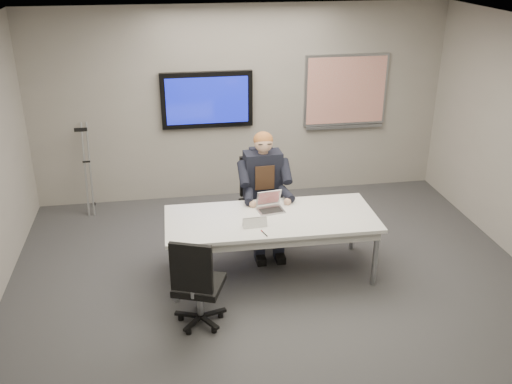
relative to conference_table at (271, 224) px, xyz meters
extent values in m
cube|color=#363739|center=(0.01, -0.66, -0.65)|extent=(6.00, 6.00, 0.02)
cube|color=silver|center=(0.01, -0.66, 2.15)|extent=(6.00, 6.00, 0.02)
cube|color=gray|center=(0.01, 2.34, 0.75)|extent=(6.00, 0.02, 2.80)
cube|color=white|center=(0.00, 0.00, 0.06)|extent=(2.38, 1.02, 0.04)
cube|color=silver|center=(0.00, 0.00, -0.01)|extent=(2.28, 0.92, 0.10)
cylinder|color=#95989E|center=(-1.11, -0.40, -0.30)|extent=(0.06, 0.06, 0.69)
cylinder|color=#95989E|center=(1.10, -0.43, -0.30)|extent=(0.06, 0.06, 0.69)
cylinder|color=#95989E|center=(-1.10, 0.43, -0.30)|extent=(0.06, 0.06, 0.69)
cylinder|color=#95989E|center=(1.11, 0.40, -0.30)|extent=(0.06, 0.06, 0.69)
cube|color=black|center=(-0.49, 2.29, 0.85)|extent=(1.30, 0.08, 0.80)
cube|color=#0D1596|center=(-0.49, 2.24, 0.85)|extent=(1.16, 0.01, 0.66)
cube|color=#95989E|center=(1.56, 2.31, 0.90)|extent=(1.25, 0.04, 1.05)
cube|color=white|center=(1.56, 2.29, 0.90)|extent=(1.18, 0.01, 0.98)
cube|color=#95989E|center=(1.56, 2.28, 0.35)|extent=(1.18, 0.05, 0.04)
cylinder|color=#95989E|center=(0.05, 0.83, -0.36)|extent=(0.06, 0.06, 0.37)
cube|color=black|center=(0.05, 0.83, -0.17)|extent=(0.55, 0.55, 0.07)
cube|color=black|center=(0.01, 1.06, 0.17)|extent=(0.44, 0.13, 0.54)
cylinder|color=#95989E|center=(-0.88, -0.81, -0.37)|extent=(0.06, 0.06, 0.35)
cube|color=black|center=(-0.88, -0.81, -0.20)|extent=(0.58, 0.58, 0.07)
cube|color=black|center=(-0.96, -1.01, 0.12)|extent=(0.40, 0.19, 0.51)
cube|color=black|center=(0.05, 0.80, 0.25)|extent=(0.47, 0.28, 0.63)
cube|color=#3A2618|center=(0.05, 0.67, 0.29)|extent=(0.24, 0.03, 0.30)
sphere|color=#D7A483|center=(0.05, 0.77, 0.70)|extent=(0.23, 0.23, 0.23)
ellipsoid|color=brown|center=(0.05, 0.79, 0.73)|extent=(0.24, 0.24, 0.20)
cube|color=#ACACAF|center=(0.02, 0.15, 0.09)|extent=(0.32, 0.25, 0.02)
cube|color=black|center=(0.02, 0.14, 0.10)|extent=(0.27, 0.18, 0.00)
cube|color=#ACACAF|center=(0.02, 0.28, 0.19)|extent=(0.30, 0.12, 0.19)
cube|color=red|center=(0.02, 0.28, 0.20)|extent=(0.26, 0.10, 0.16)
cylinder|color=black|center=(-0.15, -0.37, 0.09)|extent=(0.05, 0.14, 0.01)
camera|label=1|loc=(-1.12, -5.61, 2.93)|focal=40.00mm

